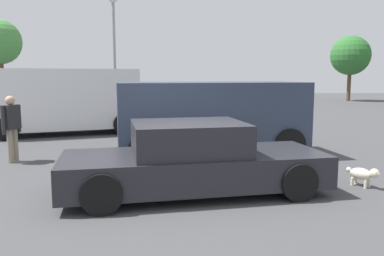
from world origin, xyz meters
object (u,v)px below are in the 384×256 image
pedestrian (11,123)px  light_post_mid (114,34)px  van_white (66,99)px  suv_dark (211,116)px  sedan_foreground (193,161)px  dog (363,174)px

pedestrian → light_post_mid: (0.85, 9.39, 3.08)m
van_white → suv_dark: bearing=121.5°
suv_dark → pedestrian: size_ratio=3.11×
sedan_foreground → suv_dark: 3.32m
light_post_mid → van_white: bearing=-101.6°
dog → van_white: 10.39m
sedan_foreground → suv_dark: suv_dark is taller
pedestrian → sedan_foreground: bearing=167.8°
sedan_foreground → pedestrian: size_ratio=3.01×
van_white → light_post_mid: size_ratio=0.91×
dog → van_white: bearing=-168.6°
dog → pedestrian: (-7.50, 2.27, 0.71)m
dog → suv_dark: (-2.68, 2.94, 0.81)m
dog → light_post_mid: light_post_mid is taller
van_white → pedestrian: size_ratio=3.33×
sedan_foreground → suv_dark: (0.54, 3.24, 0.47)m
suv_dark → light_post_mid: (-3.97, 8.73, 2.98)m
light_post_mid → sedan_foreground: bearing=-74.0°
sedan_foreground → dog: (3.21, 0.30, -0.34)m
suv_dark → sedan_foreground: bearing=-109.6°
pedestrian → light_post_mid: size_ratio=0.27×
dog → suv_dark: size_ratio=0.11×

